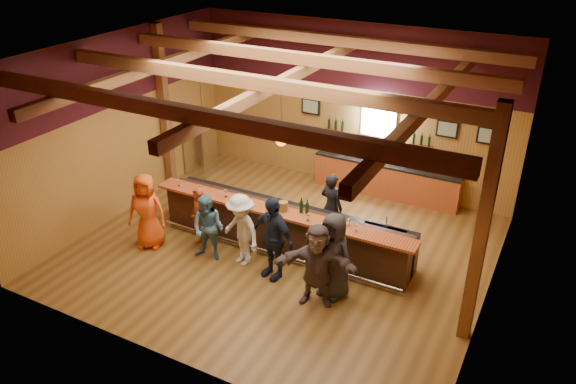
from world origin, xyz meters
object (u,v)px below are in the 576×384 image
at_px(ice_bucket, 283,206).
at_px(customer_denim, 208,228).
at_px(customer_white, 241,230).
at_px(bottle_a, 301,207).
at_px(customer_orange, 147,211).
at_px(bartender, 331,206).
at_px(customer_navy, 273,238).
at_px(customer_brown, 317,265).
at_px(customer_dark, 333,256).
at_px(stainless_fridge, 200,144).
at_px(bar_counter, 286,227).
at_px(back_bar_cabinet, 386,179).
at_px(customer_redvest, 199,218).

bearing_deg(ice_bucket, customer_denim, -146.08).
height_order(customer_white, bottle_a, customer_white).
distance_m(customer_orange, customer_white, 2.31).
xyz_separation_m(bartender, bottle_a, (-0.27, -1.06, 0.43)).
bearing_deg(customer_navy, customer_brown, -1.82).
distance_m(customer_brown, bartender, 2.52).
distance_m(customer_brown, customer_dark, 0.41).
bearing_deg(stainless_fridge, bar_counter, -30.76).
xyz_separation_m(back_bar_cabinet, customer_brown, (0.31, -5.08, 0.40)).
relative_size(bar_counter, stainless_fridge, 3.50).
height_order(stainless_fridge, customer_brown, stainless_fridge).
bearing_deg(stainless_fridge, customer_navy, -39.09).
distance_m(back_bar_cabinet, customer_redvest, 5.35).
distance_m(customer_orange, bottle_a, 3.54).
height_order(customer_denim, ice_bucket, customer_denim).
distance_m(bar_counter, customer_white, 1.21).
height_order(customer_orange, bartender, customer_orange).
distance_m(customer_navy, customer_dark, 1.38).
relative_size(customer_orange, customer_denim, 1.16).
height_order(stainless_fridge, bartender, stainless_fridge).
xyz_separation_m(customer_white, customer_brown, (2.03, -0.47, 0.04)).
bearing_deg(customer_navy, ice_bucket, 119.08).
xyz_separation_m(customer_brown, ice_bucket, (-1.40, 1.23, 0.34)).
xyz_separation_m(back_bar_cabinet, customer_orange, (-4.00, -4.99, 0.43)).
distance_m(back_bar_cabinet, customer_orange, 6.41).
xyz_separation_m(stainless_fridge, customer_dark, (5.79, -3.60, 0.02)).
height_order(bar_counter, customer_orange, customer_orange).
height_order(customer_denim, customer_dark, customer_dark).
xyz_separation_m(customer_redvest, bartender, (2.50, 1.78, 0.07)).
relative_size(bar_counter, customer_dark, 3.41).
distance_m(back_bar_cabinet, customer_denim, 5.39).
distance_m(customer_redvest, customer_brown, 3.31).
xyz_separation_m(customer_denim, customer_dark, (2.96, 0.06, 0.15)).
xyz_separation_m(customer_redvest, customer_denim, (0.47, -0.32, 0.03)).
relative_size(back_bar_cabinet, customer_redvest, 2.67).
xyz_separation_m(customer_orange, customer_white, (2.28, 0.37, -0.06)).
distance_m(customer_redvest, customer_denim, 0.57).
height_order(customer_redvest, customer_navy, customer_navy).
height_order(back_bar_cabinet, customer_navy, customer_navy).
bearing_deg(customer_white, stainless_fridge, 157.21).
relative_size(customer_navy, customer_dark, 1.02).
relative_size(customer_orange, customer_white, 1.07).
height_order(back_bar_cabinet, stainless_fridge, stainless_fridge).
bearing_deg(bar_counter, back_bar_cabinet, 71.66).
bearing_deg(bar_counter, customer_dark, -34.49).
xyz_separation_m(stainless_fridge, customer_navy, (4.41, -3.58, 0.04)).
distance_m(stainless_fridge, customer_brown, 6.87).
distance_m(customer_denim, customer_navy, 1.59).
xyz_separation_m(ice_bucket, bottle_a, (0.38, 0.12, 0.03)).
xyz_separation_m(customer_brown, customer_dark, (0.18, 0.36, 0.04)).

